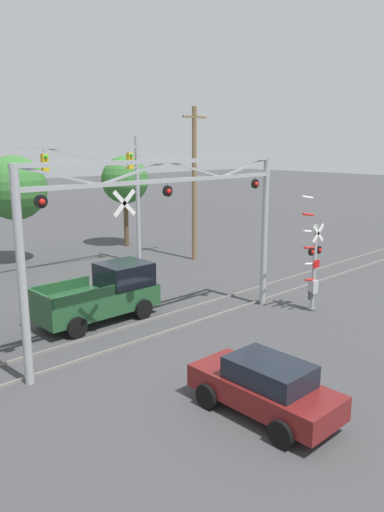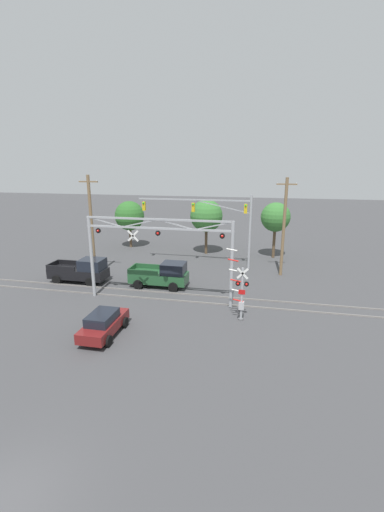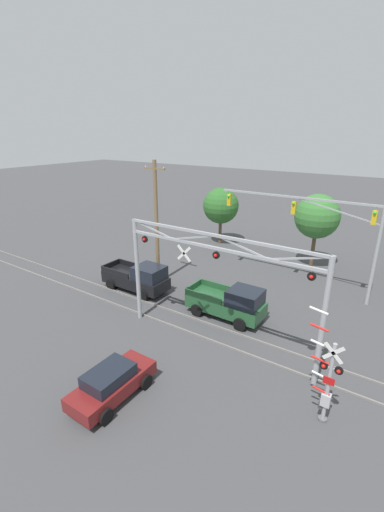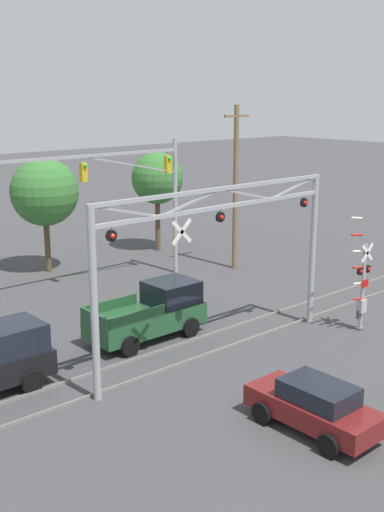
{
  "view_description": "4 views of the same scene",
  "coord_description": "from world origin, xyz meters",
  "px_view_note": "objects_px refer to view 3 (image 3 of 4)",
  "views": [
    {
      "loc": [
        -11.28,
        3.33,
        6.94
      ],
      "look_at": [
        1.34,
        16.73,
        2.8
      ],
      "focal_mm": 35.0,
      "sensor_mm": 36.0,
      "label": 1
    },
    {
      "loc": [
        7.5,
        -6.93,
        10.34
      ],
      "look_at": [
        1.98,
        19.22,
        3.01
      ],
      "focal_mm": 24.0,
      "sensor_mm": 36.0,
      "label": 2
    },
    {
      "loc": [
        7.96,
        2.55,
        11.26
      ],
      "look_at": [
        -2.5,
        18.09,
        4.31
      ],
      "focal_mm": 24.0,
      "sensor_mm": 36.0,
      "label": 3
    },
    {
      "loc": [
        -15.77,
        0.22,
        9.67
      ],
      "look_at": [
        -1.93,
        15.91,
        4.34
      ],
      "focal_mm": 45.0,
      "sensor_mm": 36.0,
      "label": 4
    }
  ],
  "objects_px": {
    "crossing_gantry": "(215,274)",
    "pickup_truck_lead": "(230,303)",
    "traffic_signal_span": "(332,225)",
    "utility_pole_left": "(157,223)",
    "crossing_signal_mast": "(327,383)",
    "pickup_truck_following": "(139,278)",
    "background_tree_beyond_span": "(221,206)",
    "sedan_waiting": "(112,383)",
    "background_tree_far_right_verge": "(317,217)"
  },
  "relations": [
    {
      "from": "sedan_waiting",
      "to": "utility_pole_left",
      "type": "bearing_deg",
      "value": 119.65
    },
    {
      "from": "traffic_signal_span",
      "to": "pickup_truck_following",
      "type": "height_order",
      "value": "traffic_signal_span"
    },
    {
      "from": "traffic_signal_span",
      "to": "background_tree_far_right_verge",
      "type": "height_order",
      "value": "traffic_signal_span"
    },
    {
      "from": "crossing_gantry",
      "to": "sedan_waiting",
      "type": "relative_size",
      "value": 2.73
    },
    {
      "from": "crossing_gantry",
      "to": "background_tree_beyond_span",
      "type": "xyz_separation_m",
      "value": [
        -8.75,
        16.1,
        -0.37
      ]
    },
    {
      "from": "pickup_truck_following",
      "to": "crossing_signal_mast",
      "type": "bearing_deg",
      "value": -18.44
    },
    {
      "from": "crossing_gantry",
      "to": "background_tree_beyond_span",
      "type": "bearing_deg",
      "value": 118.52
    },
    {
      "from": "crossing_signal_mast",
      "to": "sedan_waiting",
      "type": "distance_m",
      "value": 9.01
    },
    {
      "from": "crossing_gantry",
      "to": "background_tree_far_right_verge",
      "type": "distance_m",
      "value": 14.93
    },
    {
      "from": "crossing_signal_mast",
      "to": "background_tree_beyond_span",
      "type": "xyz_separation_m",
      "value": [
        -15.04,
        18.07,
        2.11
      ]
    },
    {
      "from": "pickup_truck_following",
      "to": "sedan_waiting",
      "type": "bearing_deg",
      "value": -54.09
    },
    {
      "from": "pickup_truck_lead",
      "to": "pickup_truck_following",
      "type": "xyz_separation_m",
      "value": [
        -7.34,
        -0.35,
        0.0
      ]
    },
    {
      "from": "crossing_gantry",
      "to": "utility_pole_left",
      "type": "bearing_deg",
      "value": 148.39
    },
    {
      "from": "crossing_signal_mast",
      "to": "pickup_truck_lead",
      "type": "relative_size",
      "value": 1.01
    },
    {
      "from": "traffic_signal_span",
      "to": "crossing_signal_mast",
      "type": "bearing_deg",
      "value": -76.09
    },
    {
      "from": "crossing_gantry",
      "to": "sedan_waiting",
      "type": "distance_m",
      "value": 7.08
    },
    {
      "from": "pickup_truck_following",
      "to": "utility_pole_left",
      "type": "xyz_separation_m",
      "value": [
        0.2,
        2.02,
        3.74
      ]
    },
    {
      "from": "crossing_signal_mast",
      "to": "pickup_truck_lead",
      "type": "distance_m",
      "value": 8.71
    },
    {
      "from": "pickup_truck_following",
      "to": "background_tree_beyond_span",
      "type": "bearing_deg",
      "value": 93.02
    },
    {
      "from": "crossing_gantry",
      "to": "sedan_waiting",
      "type": "bearing_deg",
      "value": -106.59
    },
    {
      "from": "crossing_gantry",
      "to": "utility_pole_left",
      "type": "xyz_separation_m",
      "value": [
        -7.85,
        4.83,
        0.47
      ]
    },
    {
      "from": "traffic_signal_span",
      "to": "pickup_truck_lead",
      "type": "xyz_separation_m",
      "value": [
        -4.04,
        -6.83,
        -4.08
      ]
    },
    {
      "from": "crossing_signal_mast",
      "to": "traffic_signal_span",
      "type": "bearing_deg",
      "value": 103.91
    },
    {
      "from": "traffic_signal_span",
      "to": "pickup_truck_following",
      "type": "xyz_separation_m",
      "value": [
        -11.38,
        -7.18,
        -4.07
      ]
    },
    {
      "from": "pickup_truck_following",
      "to": "utility_pole_left",
      "type": "bearing_deg",
      "value": 84.39
    },
    {
      "from": "pickup_truck_following",
      "to": "traffic_signal_span",
      "type": "bearing_deg",
      "value": 32.26
    },
    {
      "from": "crossing_gantry",
      "to": "pickup_truck_following",
      "type": "xyz_separation_m",
      "value": [
        -8.05,
        2.81,
        -3.27
      ]
    },
    {
      "from": "traffic_signal_span",
      "to": "crossing_gantry",
      "type": "bearing_deg",
      "value": -108.44
    },
    {
      "from": "pickup_truck_lead",
      "to": "background_tree_far_right_verge",
      "type": "distance_m",
      "value": 12.34
    },
    {
      "from": "sedan_waiting",
      "to": "background_tree_beyond_span",
      "type": "bearing_deg",
      "value": 107.65
    },
    {
      "from": "traffic_signal_span",
      "to": "sedan_waiting",
      "type": "relative_size",
      "value": 2.81
    },
    {
      "from": "sedan_waiting",
      "to": "background_tree_far_right_verge",
      "type": "distance_m",
      "value": 21.28
    },
    {
      "from": "crossing_signal_mast",
      "to": "pickup_truck_following",
      "type": "bearing_deg",
      "value": 161.56
    },
    {
      "from": "crossing_gantry",
      "to": "traffic_signal_span",
      "type": "relative_size",
      "value": 0.97
    },
    {
      "from": "utility_pole_left",
      "to": "background_tree_beyond_span",
      "type": "bearing_deg",
      "value": 94.56
    },
    {
      "from": "utility_pole_left",
      "to": "background_tree_far_right_verge",
      "type": "distance_m",
      "value": 13.47
    },
    {
      "from": "utility_pole_left",
      "to": "sedan_waiting",
      "type": "bearing_deg",
      "value": -60.35
    },
    {
      "from": "pickup_truck_lead",
      "to": "background_tree_beyond_span",
      "type": "relative_size",
      "value": 0.85
    },
    {
      "from": "traffic_signal_span",
      "to": "utility_pole_left",
      "type": "bearing_deg",
      "value": -155.2
    },
    {
      "from": "traffic_signal_span",
      "to": "sedan_waiting",
      "type": "distance_m",
      "value": 17.22
    },
    {
      "from": "pickup_truck_lead",
      "to": "traffic_signal_span",
      "type": "bearing_deg",
      "value": 59.44
    },
    {
      "from": "background_tree_far_right_verge",
      "to": "crossing_signal_mast",
      "type": "bearing_deg",
      "value": -72.87
    },
    {
      "from": "traffic_signal_span",
      "to": "utility_pole_left",
      "type": "xyz_separation_m",
      "value": [
        -11.18,
        -5.17,
        -0.33
      ]
    },
    {
      "from": "traffic_signal_span",
      "to": "utility_pole_left",
      "type": "distance_m",
      "value": 12.32
    },
    {
      "from": "pickup_truck_lead",
      "to": "sedan_waiting",
      "type": "xyz_separation_m",
      "value": [
        -1.05,
        -9.04,
        -0.26
      ]
    },
    {
      "from": "crossing_gantry",
      "to": "pickup_truck_lead",
      "type": "xyz_separation_m",
      "value": [
        -0.7,
        3.16,
        -3.27
      ]
    },
    {
      "from": "traffic_signal_span",
      "to": "utility_pole_left",
      "type": "relative_size",
      "value": 1.24
    },
    {
      "from": "pickup_truck_lead",
      "to": "pickup_truck_following",
      "type": "bearing_deg",
      "value": -177.29
    },
    {
      "from": "traffic_signal_span",
      "to": "background_tree_beyond_span",
      "type": "xyz_separation_m",
      "value": [
        -12.08,
        6.1,
        -1.17
      ]
    },
    {
      "from": "utility_pole_left",
      "to": "pickup_truck_lead",
      "type": "bearing_deg",
      "value": -13.15
    }
  ]
}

